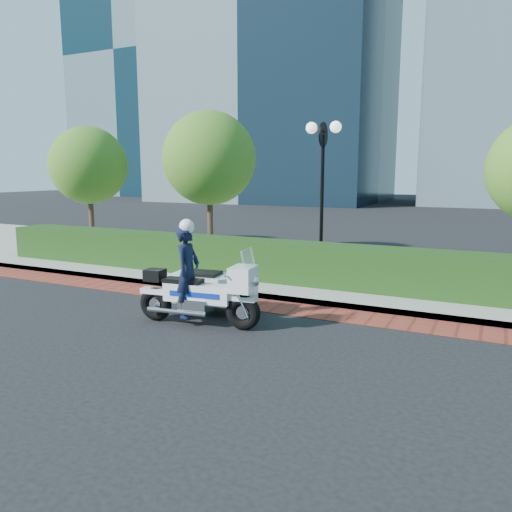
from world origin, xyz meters
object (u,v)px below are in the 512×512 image
at_px(tree_a, 89,166).
at_px(police_motorcycle, 201,285).
at_px(tree_b, 209,158).
at_px(lamppost, 322,173).

xyz_separation_m(tree_a, police_motorcycle, (9.22, -6.53, -2.51)).
bearing_deg(police_motorcycle, tree_b, 112.76).
height_order(lamppost, tree_a, tree_a).
distance_m(tree_b, police_motorcycle, 7.99).
height_order(tree_a, tree_b, tree_b).
distance_m(tree_a, police_motorcycle, 11.57).
relative_size(tree_a, police_motorcycle, 1.77).
bearing_deg(lamppost, tree_a, 172.59).
relative_size(lamppost, police_motorcycle, 1.63).
bearing_deg(tree_b, police_motorcycle, -60.29).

